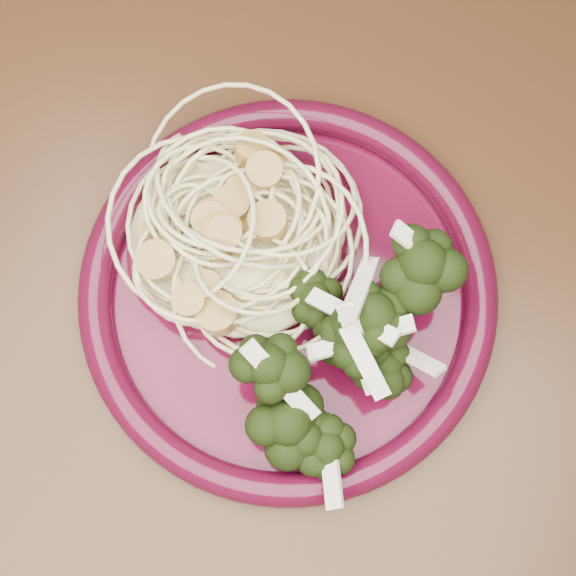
# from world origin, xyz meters

# --- Properties ---
(dining_table) EXTENTS (1.20, 0.80, 0.75)m
(dining_table) POSITION_xyz_m (0.00, 0.00, 0.65)
(dining_table) COLOR #472814
(dining_table) RESTS_ON ground
(dinner_plate) EXTENTS (0.35, 0.35, 0.02)m
(dinner_plate) POSITION_xyz_m (0.01, -0.08, 0.76)
(dinner_plate) COLOR #48071D
(dinner_plate) RESTS_ON dining_table
(spaghetti_pile) EXTENTS (0.18, 0.17, 0.03)m
(spaghetti_pile) POSITION_xyz_m (-0.04, -0.06, 0.77)
(spaghetti_pile) COLOR beige
(spaghetti_pile) RESTS_ON dinner_plate
(scallop_cluster) EXTENTS (0.17, 0.17, 0.04)m
(scallop_cluster) POSITION_xyz_m (-0.04, -0.06, 0.81)
(scallop_cluster) COLOR gold
(scallop_cluster) RESTS_ON spaghetti_pile
(broccoli_pile) EXTENTS (0.15, 0.19, 0.06)m
(broccoli_pile) POSITION_xyz_m (0.06, -0.09, 0.79)
(broccoli_pile) COLOR black
(broccoli_pile) RESTS_ON dinner_plate
(onion_garnish) EXTENTS (0.10, 0.13, 0.06)m
(onion_garnish) POSITION_xyz_m (0.06, -0.09, 0.82)
(onion_garnish) COLOR white
(onion_garnish) RESTS_ON broccoli_pile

